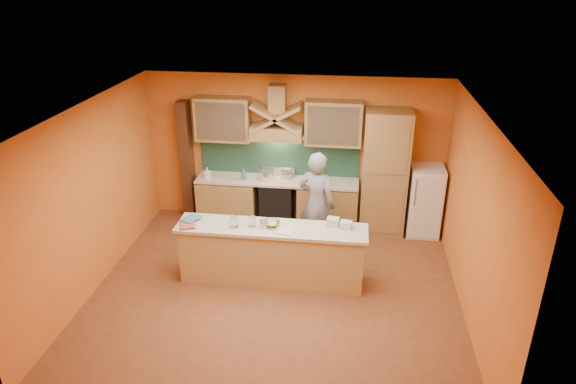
# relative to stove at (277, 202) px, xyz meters

# --- Properties ---
(floor) EXTENTS (5.50, 5.00, 0.01)m
(floor) POSITION_rel_stove_xyz_m (0.30, -2.20, -0.45)
(floor) COLOR brown
(floor) RESTS_ON ground
(ceiling) EXTENTS (5.50, 5.00, 0.01)m
(ceiling) POSITION_rel_stove_xyz_m (0.30, -2.20, 2.35)
(ceiling) COLOR white
(ceiling) RESTS_ON wall_back
(wall_back) EXTENTS (5.50, 0.02, 2.80)m
(wall_back) POSITION_rel_stove_xyz_m (0.30, 0.30, 0.95)
(wall_back) COLOR orange
(wall_back) RESTS_ON floor
(wall_front) EXTENTS (5.50, 0.02, 2.80)m
(wall_front) POSITION_rel_stove_xyz_m (0.30, -4.70, 0.95)
(wall_front) COLOR orange
(wall_front) RESTS_ON floor
(wall_left) EXTENTS (0.02, 5.00, 2.80)m
(wall_left) POSITION_rel_stove_xyz_m (-2.45, -2.20, 0.95)
(wall_left) COLOR orange
(wall_left) RESTS_ON floor
(wall_right) EXTENTS (0.02, 5.00, 2.80)m
(wall_right) POSITION_rel_stove_xyz_m (3.05, -2.20, 0.95)
(wall_right) COLOR orange
(wall_right) RESTS_ON floor
(base_cabinet_left) EXTENTS (1.10, 0.60, 0.86)m
(base_cabinet_left) POSITION_rel_stove_xyz_m (-0.95, 0.00, -0.02)
(base_cabinet_left) COLOR #A2804A
(base_cabinet_left) RESTS_ON floor
(base_cabinet_right) EXTENTS (1.10, 0.60, 0.86)m
(base_cabinet_right) POSITION_rel_stove_xyz_m (0.95, 0.00, -0.02)
(base_cabinet_right) COLOR #A2804A
(base_cabinet_right) RESTS_ON floor
(counter_top) EXTENTS (3.00, 0.62, 0.04)m
(counter_top) POSITION_rel_stove_xyz_m (-0.00, 0.00, 0.45)
(counter_top) COLOR beige
(counter_top) RESTS_ON base_cabinet_left
(stove) EXTENTS (0.60, 0.58, 0.90)m
(stove) POSITION_rel_stove_xyz_m (0.00, 0.00, 0.00)
(stove) COLOR black
(stove) RESTS_ON floor
(backsplash) EXTENTS (3.00, 0.03, 0.70)m
(backsplash) POSITION_rel_stove_xyz_m (-0.00, 0.28, 0.80)
(backsplash) COLOR #1B3B2E
(backsplash) RESTS_ON wall_back
(range_hood) EXTENTS (0.92, 0.50, 0.24)m
(range_hood) POSITION_rel_stove_xyz_m (0.00, 0.05, 1.37)
(range_hood) COLOR #A2804A
(range_hood) RESTS_ON wall_back
(hood_chimney) EXTENTS (0.30, 0.30, 0.50)m
(hood_chimney) POSITION_rel_stove_xyz_m (0.00, 0.15, 1.95)
(hood_chimney) COLOR #A2804A
(hood_chimney) RESTS_ON wall_back
(upper_cabinet_left) EXTENTS (1.00, 0.35, 0.80)m
(upper_cabinet_left) POSITION_rel_stove_xyz_m (-1.00, 0.12, 1.55)
(upper_cabinet_left) COLOR #A2804A
(upper_cabinet_left) RESTS_ON wall_back
(upper_cabinet_right) EXTENTS (1.00, 0.35, 0.80)m
(upper_cabinet_right) POSITION_rel_stove_xyz_m (1.00, 0.12, 1.55)
(upper_cabinet_right) COLOR #A2804A
(upper_cabinet_right) RESTS_ON wall_back
(pantry_column) EXTENTS (0.80, 0.60, 2.30)m
(pantry_column) POSITION_rel_stove_xyz_m (1.95, 0.00, 0.70)
(pantry_column) COLOR #A2804A
(pantry_column) RESTS_ON floor
(fridge) EXTENTS (0.58, 0.60, 1.30)m
(fridge) POSITION_rel_stove_xyz_m (2.70, 0.00, 0.20)
(fridge) COLOR white
(fridge) RESTS_ON floor
(trim_column_left) EXTENTS (0.20, 0.30, 2.30)m
(trim_column_left) POSITION_rel_stove_xyz_m (-1.75, 0.15, 0.70)
(trim_column_left) COLOR #472816
(trim_column_left) RESTS_ON floor
(island_body) EXTENTS (2.80, 0.55, 0.88)m
(island_body) POSITION_rel_stove_xyz_m (0.20, -1.90, -0.01)
(island_body) COLOR tan
(island_body) RESTS_ON floor
(island_top) EXTENTS (2.90, 0.62, 0.05)m
(island_top) POSITION_rel_stove_xyz_m (0.20, -1.90, 0.47)
(island_top) COLOR beige
(island_top) RESTS_ON island_body
(person) EXTENTS (0.78, 0.67, 1.82)m
(person) POSITION_rel_stove_xyz_m (0.81, -0.92, 0.46)
(person) COLOR gray
(person) RESTS_ON floor
(pot_large) EXTENTS (0.29, 0.29, 0.16)m
(pot_large) POSITION_rel_stove_xyz_m (-0.20, -0.00, 0.53)
(pot_large) COLOR silver
(pot_large) RESTS_ON stove
(pot_small) EXTENTS (0.25, 0.25, 0.14)m
(pot_small) POSITION_rel_stove_xyz_m (0.16, 0.09, 0.52)
(pot_small) COLOR #B4B4BB
(pot_small) RESTS_ON stove
(soap_bottle_a) EXTENTS (0.11, 0.11, 0.21)m
(soap_bottle_a) POSITION_rel_stove_xyz_m (-1.29, -0.09, 0.57)
(soap_bottle_a) COLOR white
(soap_bottle_a) RESTS_ON counter_top
(soap_bottle_b) EXTENTS (0.13, 0.13, 0.24)m
(soap_bottle_b) POSITION_rel_stove_xyz_m (-0.62, -0.07, 0.59)
(soap_bottle_b) COLOR #32658A
(soap_bottle_b) RESTS_ON counter_top
(bowl_back) EXTENTS (0.26, 0.26, 0.07)m
(bowl_back) POSITION_rel_stove_xyz_m (0.68, -0.10, 0.50)
(bowl_back) COLOR silver
(bowl_back) RESTS_ON counter_top
(dish_rack) EXTENTS (0.33, 0.28, 0.11)m
(dish_rack) POSITION_rel_stove_xyz_m (0.77, -0.03, 0.52)
(dish_rack) COLOR silver
(dish_rack) RESTS_ON counter_top
(book_lower) EXTENTS (0.32, 0.37, 0.03)m
(book_lower) POSITION_rel_stove_xyz_m (-1.18, -2.05, 0.51)
(book_lower) COLOR #A6493B
(book_lower) RESTS_ON island_top
(book_upper) EXTENTS (0.33, 0.36, 0.02)m
(book_upper) POSITION_rel_stove_xyz_m (-1.16, -1.80, 0.53)
(book_upper) COLOR teal
(book_upper) RESTS_ON island_top
(jar_large) EXTENTS (0.16, 0.16, 0.16)m
(jar_large) POSITION_rel_stove_xyz_m (-0.35, -1.96, 0.57)
(jar_large) COLOR white
(jar_large) RESTS_ON island_top
(jar_small) EXTENTS (0.13, 0.13, 0.15)m
(jar_small) POSITION_rel_stove_xyz_m (-0.10, -1.90, 0.57)
(jar_small) COLOR white
(jar_small) RESTS_ON island_top
(kitchen_scale) EXTENTS (0.11, 0.11, 0.09)m
(kitchen_scale) POSITION_rel_stove_xyz_m (0.09, -1.92, 0.54)
(kitchen_scale) COLOR silver
(kitchen_scale) RESTS_ON island_top
(mixing_bowl) EXTENTS (0.30, 0.30, 0.07)m
(mixing_bowl) POSITION_rel_stove_xyz_m (0.18, -1.86, 0.53)
(mixing_bowl) COLOR silver
(mixing_bowl) RESTS_ON island_top
(cloth) EXTENTS (0.28, 0.24, 0.02)m
(cloth) POSITION_rel_stove_xyz_m (0.43, -2.04, 0.50)
(cloth) COLOR beige
(cloth) RESTS_ON island_top
(grocery_bag_a) EXTENTS (0.20, 0.17, 0.12)m
(grocery_bag_a) POSITION_rel_stove_xyz_m (1.12, -1.72, 0.55)
(grocery_bag_a) COLOR beige
(grocery_bag_a) RESTS_ON island_top
(grocery_bag_b) EXTENTS (0.19, 0.16, 0.11)m
(grocery_bag_b) POSITION_rel_stove_xyz_m (1.32, -1.78, 0.55)
(grocery_bag_b) COLOR beige
(grocery_bag_b) RESTS_ON island_top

